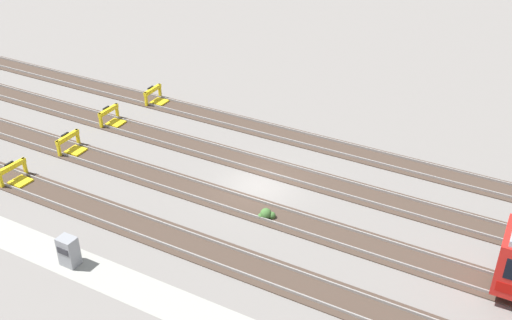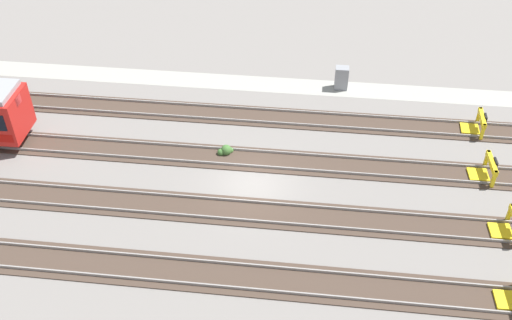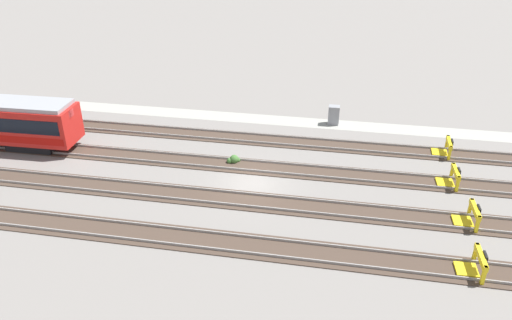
{
  "view_description": "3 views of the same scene",
  "coord_description": "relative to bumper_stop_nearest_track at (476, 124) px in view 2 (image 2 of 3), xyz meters",
  "views": [
    {
      "loc": [
        14.44,
        -26.53,
        19.62
      ],
      "look_at": [
        -0.2,
        0.0,
        1.8
      ],
      "focal_mm": 42.0,
      "sensor_mm": 36.0,
      "label": 1
    },
    {
      "loc": [
        -3.06,
        24.86,
        21.97
      ],
      "look_at": [
        -0.2,
        0.0,
        1.8
      ],
      "focal_mm": 42.0,
      "sensor_mm": 36.0,
      "label": 2
    },
    {
      "loc": [
        -5.33,
        28.09,
        17.2
      ],
      "look_at": [
        -0.2,
        0.0,
        1.8
      ],
      "focal_mm": 35.0,
      "sensor_mm": 36.0,
      "label": 3
    }
  ],
  "objects": [
    {
      "name": "electrical_cabinet",
      "position": [
        8.32,
        -4.1,
        0.29
      ],
      "size": [
        0.9,
        0.73,
        1.6
      ],
      "color": "gray",
      "rests_on": "ground"
    },
    {
      "name": "rail_track_far_inner",
      "position": [
        13.14,
        13.29,
        -0.47
      ],
      "size": [
        90.0,
        2.23,
        0.21
      ],
      "color": "#47382D",
      "rests_on": "ground"
    },
    {
      "name": "rail_track_middle",
      "position": [
        13.14,
        8.86,
        -0.47
      ],
      "size": [
        90.0,
        2.24,
        0.21
      ],
      "color": "#47382D",
      "rests_on": "ground"
    },
    {
      "name": "bumper_stop_nearest_track",
      "position": [
        0.0,
        0.0,
        0.0
      ],
      "size": [
        1.38,
        2.01,
        1.22
      ],
      "color": "yellow",
      "rests_on": "ground"
    },
    {
      "name": "weed_clump",
      "position": [
        15.06,
        4.04,
        -0.27
      ],
      "size": [
        0.92,
        0.7,
        0.64
      ],
      "color": "#427033",
      "rests_on": "ground"
    },
    {
      "name": "service_walkway",
      "position": [
        13.14,
        -3.97,
        -0.51
      ],
      "size": [
        54.0,
        2.0,
        0.01
      ],
      "primitive_type": "cube",
      "color": "#9E9E93",
      "rests_on": "ground"
    },
    {
      "name": "bumper_stop_near_inner_track",
      "position": [
        0.24,
        4.44,
        0.0
      ],
      "size": [
        1.37,
        2.01,
        1.22
      ],
      "color": "yellow",
      "rests_on": "ground"
    },
    {
      "name": "bumper_stop_middle_track",
      "position": [
        -0.11,
        8.87,
        0.0
      ],
      "size": [
        1.36,
        2.01,
        1.22
      ],
      "color": "yellow",
      "rests_on": "ground"
    },
    {
      "name": "rail_track_nearest",
      "position": [
        13.14,
        0.01,
        -0.47
      ],
      "size": [
        90.0,
        2.23,
        0.21
      ],
      "color": "#47382D",
      "rests_on": "ground"
    },
    {
      "name": "rail_track_near_inner",
      "position": [
        13.14,
        4.44,
        -0.47
      ],
      "size": [
        90.0,
        2.24,
        0.21
      ],
      "color": "#47382D",
      "rests_on": "ground"
    },
    {
      "name": "ground_plane",
      "position": [
        13.14,
        6.65,
        -0.51
      ],
      "size": [
        400.0,
        400.0,
        0.0
      ],
      "primitive_type": "plane",
      "color": "gray"
    }
  ]
}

